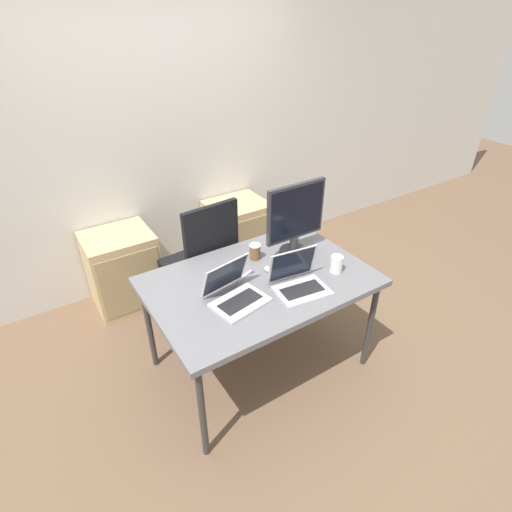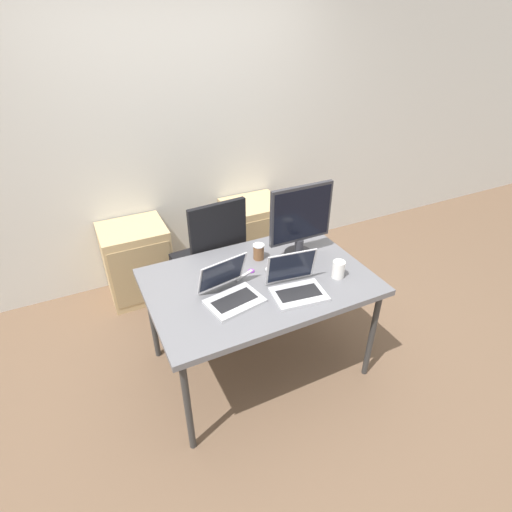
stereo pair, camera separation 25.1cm
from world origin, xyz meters
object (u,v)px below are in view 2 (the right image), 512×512
object	(u,v)px
cabinet_left	(137,262)
coffee_cup_white	(338,269)
monitor	(301,221)
cabinet_right	(254,234)
mouse	(269,270)
laptop_left	(230,292)
coffee_cup_brown	(259,252)
laptop_right	(296,285)
office_chair	(211,271)

from	to	relation	value
cabinet_left	coffee_cup_white	xyz separation A→B (m)	(1.05, -1.45, 0.49)
monitor	cabinet_right	bearing A→B (deg)	80.66
monitor	mouse	world-z (taller)	monitor
monitor	coffee_cup_white	distance (m)	0.41
laptop_left	monitor	bearing A→B (deg)	21.38
laptop_left	coffee_cup_brown	world-z (taller)	laptop_left
cabinet_left	laptop_left	xyz separation A→B (m)	(0.34, -1.35, 0.48)
laptop_right	coffee_cup_white	xyz separation A→B (m)	(0.32, 0.01, 0.01)
coffee_cup_white	coffee_cup_brown	distance (m)	0.56
monitor	coffee_cup_brown	size ratio (longest dim) A/B	4.67
cabinet_left	mouse	xyz separation A→B (m)	(0.67, -1.20, 0.44)
coffee_cup_brown	monitor	bearing A→B (deg)	-15.90
cabinet_right	coffee_cup_white	xyz separation A→B (m)	(-0.10, -1.45, 0.49)
monitor	mouse	distance (m)	0.40
laptop_right	cabinet_right	bearing A→B (deg)	74.05
laptop_left	mouse	size ratio (longest dim) A/B	5.32
coffee_cup_brown	laptop_left	bearing A→B (deg)	-137.16
mouse	coffee_cup_brown	world-z (taller)	coffee_cup_brown
cabinet_right	laptop_left	size ratio (longest dim) A/B	1.91
coffee_cup_white	cabinet_right	bearing A→B (deg)	86.23
coffee_cup_white	coffee_cup_brown	world-z (taller)	coffee_cup_white
laptop_left	mouse	bearing A→B (deg)	23.32
office_chair	monitor	distance (m)	0.97
laptop_left	coffee_cup_brown	xyz separation A→B (m)	(0.35, 0.32, 0.01)
monitor	coffee_cup_white	size ratio (longest dim) A/B	4.45
office_chair	monitor	size ratio (longest dim) A/B	2.11
mouse	coffee_cup_white	xyz separation A→B (m)	(0.37, -0.24, 0.04)
coffee_cup_white	coffee_cup_brown	xyz separation A→B (m)	(-0.36, 0.42, -0.00)
coffee_cup_white	mouse	bearing A→B (deg)	146.86
laptop_right	coffee_cup_white	world-z (taller)	laptop_right
monitor	mouse	size ratio (longest dim) A/B	7.77
mouse	coffee_cup_white	size ratio (longest dim) A/B	0.57
monitor	coffee_cup_brown	xyz separation A→B (m)	(-0.27, 0.08, -0.21)
laptop_right	coffee_cup_brown	distance (m)	0.44
mouse	coffee_cup_white	world-z (taller)	coffee_cup_white
cabinet_left	coffee_cup_white	bearing A→B (deg)	-54.15
cabinet_right	laptop_left	world-z (taller)	laptop_left
laptop_left	monitor	size ratio (longest dim) A/B	0.69
laptop_right	office_chair	bearing A→B (deg)	103.82
cabinet_right	monitor	size ratio (longest dim) A/B	1.31
office_chair	coffee_cup_brown	bearing A→B (deg)	-68.98
laptop_left	laptop_right	xyz separation A→B (m)	(0.39, -0.11, 0.00)
laptop_right	monitor	distance (m)	0.48
office_chair	laptop_right	distance (m)	1.04
office_chair	mouse	xyz separation A→B (m)	(0.18, -0.67, 0.37)
laptop_right	coffee_cup_brown	bearing A→B (deg)	95.06
cabinet_right	coffee_cup_brown	world-z (taller)	coffee_cup_brown
laptop_left	coffee_cup_brown	distance (m)	0.47
cabinet_left	mouse	world-z (taller)	mouse
cabinet_left	monitor	world-z (taller)	monitor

